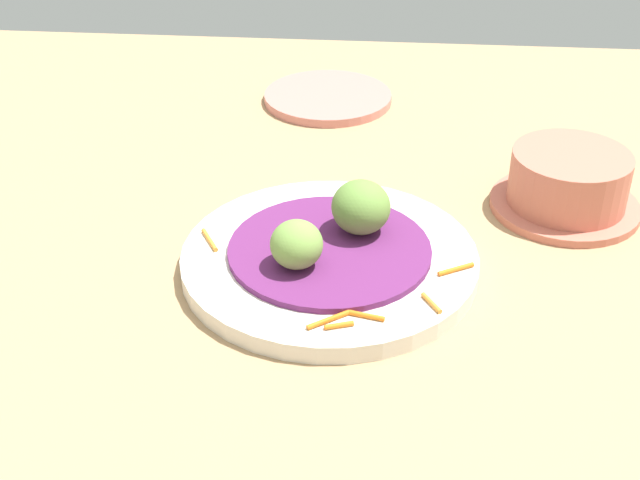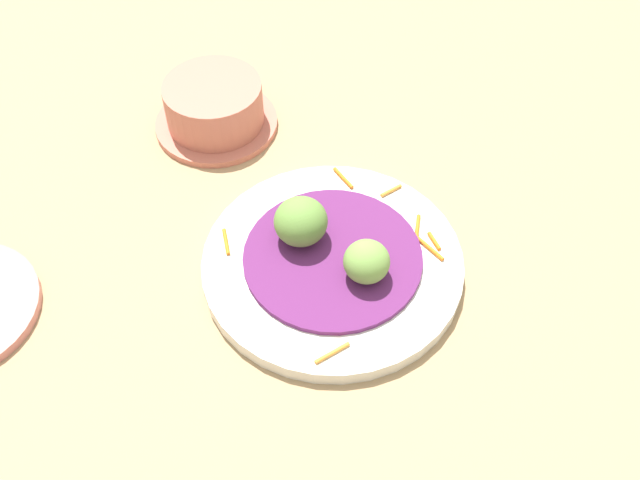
# 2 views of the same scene
# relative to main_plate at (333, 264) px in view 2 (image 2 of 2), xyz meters

# --- Properties ---
(table_surface) EXTENTS (1.10, 1.10, 0.02)m
(table_surface) POSITION_rel_main_plate_xyz_m (0.02, -0.02, -0.02)
(table_surface) COLOR tan
(table_surface) RESTS_ON ground
(main_plate) EXTENTS (0.26, 0.26, 0.02)m
(main_plate) POSITION_rel_main_plate_xyz_m (0.00, 0.00, 0.00)
(main_plate) COLOR silver
(main_plate) RESTS_ON table_surface
(cabbage_bed) EXTENTS (0.18, 0.18, 0.01)m
(cabbage_bed) POSITION_rel_main_plate_xyz_m (-0.00, 0.00, 0.01)
(cabbage_bed) COLOR #60235B
(cabbage_bed) RESTS_ON main_plate
(carrot_garnish) EXTENTS (0.22, 0.24, 0.00)m
(carrot_garnish) POSITION_rel_main_plate_xyz_m (-0.03, -0.02, 0.01)
(carrot_garnish) COLOR orange
(carrot_garnish) RESTS_ON main_plate
(guac_scoop_left) EXTENTS (0.05, 0.05, 0.04)m
(guac_scoop_left) POSITION_rel_main_plate_xyz_m (-0.03, 0.02, 0.03)
(guac_scoop_left) COLOR #759E47
(guac_scoop_left) RESTS_ON cabbage_bed
(guac_scoop_center) EXTENTS (0.07, 0.06, 0.05)m
(guac_scoop_center) POSITION_rel_main_plate_xyz_m (0.03, -0.02, 0.04)
(guac_scoop_center) COLOR olive
(guac_scoop_center) RESTS_ON cabbage_bed
(terracotta_bowl) EXTENTS (0.14, 0.14, 0.06)m
(terracotta_bowl) POSITION_rel_main_plate_xyz_m (0.12, -0.22, 0.02)
(terracotta_bowl) COLOR #C66B56
(terracotta_bowl) RESTS_ON table_surface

